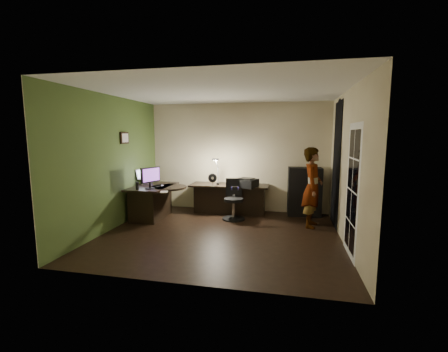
% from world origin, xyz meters
% --- Properties ---
extents(floor, '(4.50, 4.00, 0.01)m').
position_xyz_m(floor, '(0.00, 0.00, -0.01)').
color(floor, black).
rests_on(floor, ground).
extents(ceiling, '(4.50, 4.00, 0.01)m').
position_xyz_m(ceiling, '(0.00, 0.00, 2.71)').
color(ceiling, silver).
rests_on(ceiling, floor).
extents(wall_back, '(4.50, 0.01, 2.70)m').
position_xyz_m(wall_back, '(0.00, 2.00, 1.35)').
color(wall_back, '#C4B690').
rests_on(wall_back, floor).
extents(wall_front, '(4.50, 0.01, 2.70)m').
position_xyz_m(wall_front, '(0.00, -2.00, 1.35)').
color(wall_front, '#C4B690').
rests_on(wall_front, floor).
extents(wall_left, '(0.01, 4.00, 2.70)m').
position_xyz_m(wall_left, '(-2.25, 0.00, 1.35)').
color(wall_left, '#C4B690').
rests_on(wall_left, floor).
extents(wall_right, '(0.01, 4.00, 2.70)m').
position_xyz_m(wall_right, '(2.25, 0.00, 1.35)').
color(wall_right, '#C4B690').
rests_on(wall_right, floor).
extents(green_wall_overlay, '(0.00, 4.00, 2.70)m').
position_xyz_m(green_wall_overlay, '(-2.24, 0.00, 1.35)').
color(green_wall_overlay, '#445D28').
rests_on(green_wall_overlay, floor).
extents(arched_doorway, '(0.01, 0.90, 2.60)m').
position_xyz_m(arched_doorway, '(2.24, 1.15, 1.30)').
color(arched_doorway, black).
rests_on(arched_doorway, floor).
extents(french_door, '(0.02, 0.92, 2.10)m').
position_xyz_m(french_door, '(2.24, -0.55, 1.05)').
color(french_door, white).
rests_on(french_door, floor).
extents(framed_picture, '(0.04, 0.30, 0.25)m').
position_xyz_m(framed_picture, '(-2.22, 0.45, 1.85)').
color(framed_picture, black).
rests_on(framed_picture, wall_left).
extents(desk_left, '(0.81, 1.31, 0.75)m').
position_xyz_m(desk_left, '(-1.79, 0.83, 0.38)').
color(desk_left, black).
rests_on(desk_left, floor).
extents(desk_right, '(1.91, 0.69, 0.71)m').
position_xyz_m(desk_right, '(-0.14, 1.62, 0.36)').
color(desk_right, black).
rests_on(desk_right, floor).
extents(cabinet, '(0.79, 0.43, 1.15)m').
position_xyz_m(cabinet, '(1.65, 1.78, 0.58)').
color(cabinet, black).
rests_on(cabinet, floor).
extents(laptop_stand, '(0.31, 0.28, 0.11)m').
position_xyz_m(laptop_stand, '(-2.00, 1.03, 0.81)').
color(laptop_stand, silver).
rests_on(laptop_stand, desk_left).
extents(laptop, '(0.40, 0.38, 0.24)m').
position_xyz_m(laptop, '(-2.00, 1.03, 0.99)').
color(laptop, silver).
rests_on(laptop, laptop_stand).
extents(monitor, '(0.30, 0.51, 0.34)m').
position_xyz_m(monitor, '(-1.68, 0.48, 0.93)').
color(monitor, black).
rests_on(monitor, desk_left).
extents(mouse, '(0.08, 0.10, 0.03)m').
position_xyz_m(mouse, '(-1.54, 0.82, 0.77)').
color(mouse, silver).
rests_on(mouse, desk_left).
extents(phone, '(0.11, 0.14, 0.01)m').
position_xyz_m(phone, '(-1.61, 0.74, 0.76)').
color(phone, black).
rests_on(phone, desk_left).
extents(pen, '(0.10, 0.11, 0.01)m').
position_xyz_m(pen, '(-1.28, 0.65, 0.76)').
color(pen, black).
rests_on(pen, desk_left).
extents(speaker, '(0.07, 0.07, 0.17)m').
position_xyz_m(speaker, '(-1.88, 0.30, 0.84)').
color(speaker, black).
rests_on(speaker, desk_left).
extents(notepad, '(0.21, 0.24, 0.01)m').
position_xyz_m(notepad, '(-1.22, 0.17, 0.76)').
color(notepad, silver).
rests_on(notepad, desk_left).
extents(desk_fan, '(0.23, 0.16, 0.32)m').
position_xyz_m(desk_fan, '(-0.48, 1.30, 0.86)').
color(desk_fan, black).
rests_on(desk_fan, desk_right).
extents(headphones, '(0.20, 0.11, 0.09)m').
position_xyz_m(headphones, '(0.11, 1.01, 0.74)').
color(headphones, navy).
rests_on(headphones, desk_right).
extents(printer, '(0.60, 0.54, 0.22)m').
position_xyz_m(printer, '(0.30, 1.43, 0.81)').
color(printer, black).
rests_on(printer, desk_right).
extents(desk_lamp, '(0.21, 0.35, 0.72)m').
position_xyz_m(desk_lamp, '(-0.40, 1.54, 1.06)').
color(desk_lamp, black).
rests_on(desk_lamp, desk_right).
extents(office_chair, '(0.59, 0.59, 0.92)m').
position_xyz_m(office_chair, '(0.07, 1.09, 0.46)').
color(office_chair, black).
rests_on(office_chair, floor).
extents(person, '(0.49, 0.65, 1.66)m').
position_xyz_m(person, '(1.76, 0.91, 0.83)').
color(person, '#D8A88C').
rests_on(person, floor).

